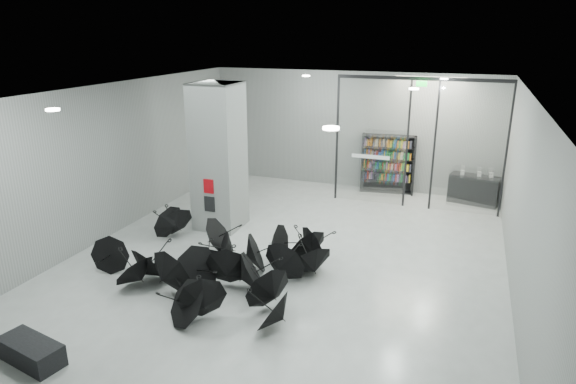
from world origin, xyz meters
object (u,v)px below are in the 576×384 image
(bench, at_px, (31,352))
(umbrella_cluster, at_px, (224,268))
(bookshelf, at_px, (388,164))
(column, at_px, (219,157))
(shop_counter, at_px, (474,190))

(bench, distance_m, umbrella_cluster, 4.02)
(bench, xyz_separation_m, bookshelf, (3.99, 11.32, 0.79))
(bench, bearing_deg, column, 99.93)
(column, relative_size, umbrella_cluster, 0.70)
(bookshelf, relative_size, shop_counter, 1.31)
(column, bearing_deg, bench, -91.12)
(umbrella_cluster, bearing_deg, shop_counter, 55.69)
(bookshelf, relative_size, umbrella_cluster, 0.35)
(bench, distance_m, bookshelf, 12.03)
(shop_counter, relative_size, umbrella_cluster, 0.26)
(bench, height_order, bookshelf, bookshelf)
(column, relative_size, shop_counter, 2.65)
(bench, bearing_deg, bookshelf, 81.62)
(column, xyz_separation_m, shop_counter, (6.67, 4.52, -1.55))
(bench, relative_size, shop_counter, 0.79)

